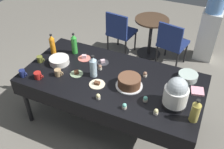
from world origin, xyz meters
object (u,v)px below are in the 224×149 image
at_px(cupcake_vanilla, 145,99).
at_px(cupcake_rose, 124,106).
at_px(frosted_layer_cake, 129,82).
at_px(soda_bottle_orange_juice, 52,45).
at_px(cupcake_cocoa, 156,112).
at_px(coffee_mug_red, 38,75).
at_px(cupcake_lemon, 98,97).
at_px(coffee_mug_olive, 40,59).
at_px(glass_salad_bowl, 188,76).
at_px(dessert_plate_charcoal, 103,62).
at_px(dessert_plate_cream, 97,84).
at_px(coffee_mug_navy, 23,73).
at_px(water_cooler, 209,29).
at_px(dessert_plate_coral, 84,58).
at_px(maroon_chair_right, 172,42).
at_px(round_cafe_table, 151,30).
at_px(slow_cooker, 176,93).
at_px(dessert_plate_sage, 77,73).
at_px(coffee_mug_tan, 58,73).
at_px(cupcake_mint, 145,74).
at_px(cupcake_berry, 100,67).
at_px(soda_bottle_lime_soda, 74,44).
at_px(maroon_chair_left, 120,31).
at_px(soda_bottle_ginger_ale, 195,111).
at_px(soda_bottle_water, 93,67).
at_px(potluck_table, 112,82).
at_px(ceramic_snack_bowl, 59,61).

height_order(cupcake_vanilla, cupcake_rose, same).
xyz_separation_m(frosted_layer_cake, soda_bottle_orange_juice, (-1.20, 0.22, 0.07)).
xyz_separation_m(cupcake_cocoa, coffee_mug_red, (-1.46, -0.02, 0.01)).
height_order(cupcake_lemon, coffee_mug_olive, coffee_mug_olive).
distance_m(glass_salad_bowl, dessert_plate_charcoal, 1.09).
distance_m(dessert_plate_cream, dessert_plate_charcoal, 0.44).
bearing_deg(cupcake_rose, coffee_mug_navy, -179.55).
distance_m(cupcake_rose, water_cooler, 2.60).
distance_m(dessert_plate_coral, cupcake_cocoa, 1.29).
distance_m(cupcake_rose, maroon_chair_right, 2.01).
bearing_deg(round_cafe_table, coffee_mug_olive, -116.66).
relative_size(slow_cooker, dessert_plate_sage, 2.26).
distance_m(maroon_chair_right, water_cooler, 0.75).
distance_m(frosted_layer_cake, coffee_mug_olive, 1.24).
bearing_deg(coffee_mug_tan, cupcake_mint, 23.37).
relative_size(cupcake_berry, coffee_mug_olive, 0.59).
bearing_deg(soda_bottle_orange_juice, slow_cooker, -9.99).
relative_size(coffee_mug_tan, water_cooler, 0.10).
xyz_separation_m(cupcake_lemon, soda_bottle_lime_soda, (-0.71, 0.69, 0.11)).
relative_size(cupcake_lemon, cupcake_vanilla, 1.00).
bearing_deg(maroon_chair_right, coffee_mug_red, -121.41).
relative_size(cupcake_rose, coffee_mug_red, 0.53).
bearing_deg(frosted_layer_cake, dessert_plate_cream, -159.74).
relative_size(dessert_plate_sage, dessert_plate_coral, 0.94).
bearing_deg(dessert_plate_coral, coffee_mug_tan, -104.04).
relative_size(dessert_plate_charcoal, cupcake_mint, 2.32).
bearing_deg(frosted_layer_cake, round_cafe_table, 99.00).
relative_size(maroon_chair_left, round_cafe_table, 1.18).
height_order(dessert_plate_coral, maroon_chair_right, maroon_chair_right).
height_order(cupcake_berry, soda_bottle_ginger_ale, soda_bottle_ginger_ale).
height_order(dessert_plate_sage, soda_bottle_lime_soda, soda_bottle_lime_soda).
bearing_deg(dessert_plate_charcoal, cupcake_rose, -48.54).
bearing_deg(soda_bottle_water, soda_bottle_lime_soda, 143.96).
xyz_separation_m(glass_salad_bowl, cupcake_lemon, (-0.83, -0.75, -0.01)).
bearing_deg(cupcake_cocoa, dessert_plate_sage, 167.73).
bearing_deg(cupcake_rose, round_cafe_table, 99.74).
bearing_deg(potluck_table, soda_bottle_ginger_ale, -15.16).
relative_size(cupcake_berry, coffee_mug_navy, 0.60).
height_order(dessert_plate_sage, cupcake_berry, cupcake_berry).
bearing_deg(water_cooler, cupcake_berry, -118.80).
bearing_deg(cupcake_rose, dessert_plate_cream, 152.88).
height_order(cupcake_vanilla, round_cafe_table, cupcake_vanilla).
bearing_deg(cupcake_vanilla, soda_bottle_lime_soda, 156.88).
bearing_deg(dessert_plate_cream, cupcake_berry, 109.88).
xyz_separation_m(frosted_layer_cake, dessert_plate_charcoal, (-0.48, 0.29, -0.05)).
xyz_separation_m(ceramic_snack_bowl, dessert_plate_sage, (0.32, -0.11, -0.03)).
xyz_separation_m(dessert_plate_cream, dessert_plate_charcoal, (-0.13, 0.42, 0.00)).
relative_size(glass_salad_bowl, round_cafe_table, 0.32).
distance_m(frosted_layer_cake, round_cafe_table, 1.91).
height_order(glass_salad_bowl, coffee_mug_olive, coffee_mug_olive).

